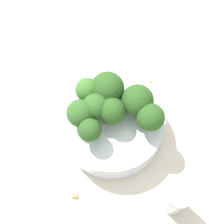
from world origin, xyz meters
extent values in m
plane|color=beige|center=(0.00, 0.00, 0.00)|extent=(3.00, 3.00, 0.00)
cylinder|color=silver|center=(0.00, 0.00, 0.03)|extent=(0.17, 0.17, 0.05)
cylinder|color=#7A9E5B|center=(0.00, 0.00, 0.06)|extent=(0.02, 0.02, 0.03)
sphere|color=#28511E|center=(0.00, 0.00, 0.08)|extent=(0.04, 0.04, 0.04)
cylinder|color=#7A9E5B|center=(-0.02, 0.04, 0.06)|extent=(0.02, 0.02, 0.02)
sphere|color=#2D5B23|center=(-0.02, 0.04, 0.08)|extent=(0.04, 0.04, 0.04)
cylinder|color=#84AD66|center=(0.03, 0.02, 0.06)|extent=(0.02, 0.02, 0.02)
sphere|color=#28511E|center=(0.03, 0.02, 0.08)|extent=(0.05, 0.05, 0.05)
cylinder|color=#7A9E5B|center=(-0.04, 0.01, 0.07)|extent=(0.02, 0.02, 0.03)
sphere|color=#28511E|center=(-0.04, 0.01, 0.09)|extent=(0.03, 0.03, 0.03)
cylinder|color=#7A9E5B|center=(0.03, -0.03, 0.06)|extent=(0.03, 0.03, 0.02)
sphere|color=#28511E|center=(0.03, -0.03, 0.08)|extent=(0.05, 0.05, 0.05)
cylinder|color=#84AD66|center=(-0.01, 0.02, 0.06)|extent=(0.02, 0.02, 0.03)
sphere|color=#2D5B23|center=(-0.01, 0.02, 0.09)|extent=(0.04, 0.04, 0.04)
cylinder|color=#7A9E5B|center=(0.01, 0.05, 0.06)|extent=(0.02, 0.02, 0.03)
sphere|color=#386B28|center=(0.01, 0.05, 0.08)|extent=(0.04, 0.04, 0.04)
cylinder|color=#8EB770|center=(0.02, -0.05, 0.06)|extent=(0.02, 0.02, 0.03)
sphere|color=#28511E|center=(0.02, -0.05, 0.08)|extent=(0.04, 0.04, 0.04)
cylinder|color=#B2B7BC|center=(-0.06, -0.14, 0.03)|extent=(0.03, 0.03, 0.06)
cylinder|color=#B7B7BC|center=(-0.06, -0.14, 0.07)|extent=(0.03, 0.03, 0.02)
cube|color=tan|center=(0.11, -0.02, 0.00)|extent=(0.01, 0.01, 0.01)
cube|color=#AD7F4C|center=(-0.12, 0.00, 0.00)|extent=(0.01, 0.01, 0.01)
camera|label=1|loc=(-0.19, -0.10, 0.59)|focal=60.00mm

